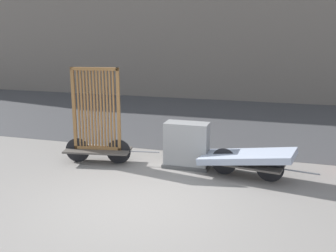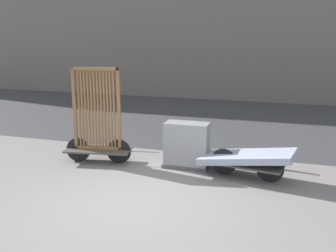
% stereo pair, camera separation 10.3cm
% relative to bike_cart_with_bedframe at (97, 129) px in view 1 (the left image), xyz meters
% --- Properties ---
extents(ground_plane, '(60.00, 60.00, 0.00)m').
position_rel_bike_cart_with_bedframe_xyz_m(ground_plane, '(1.70, -1.92, -0.81)').
color(ground_plane, gray).
extents(road_strip, '(56.00, 8.22, 0.01)m').
position_rel_bike_cart_with_bedframe_xyz_m(road_strip, '(1.70, 5.48, -0.81)').
color(road_strip, '#424244').
rests_on(road_strip, ground_plane).
extents(bike_cart_with_bedframe, '(2.23, 0.88, 2.22)m').
position_rel_bike_cart_with_bedframe_xyz_m(bike_cart_with_bedframe, '(0.00, 0.00, 0.00)').
color(bike_cart_with_bedframe, '#4C4742').
rests_on(bike_cart_with_bedframe, ground_plane).
extents(bike_cart_with_mattress, '(2.46, 1.15, 0.69)m').
position_rel_bike_cart_with_bedframe_xyz_m(bike_cart_with_mattress, '(3.41, -0.00, -0.38)').
color(bike_cart_with_mattress, '#4C4742').
rests_on(bike_cart_with_mattress, ground_plane).
extents(utility_cabinet, '(1.03, 0.52, 1.03)m').
position_rel_bike_cart_with_bedframe_xyz_m(utility_cabinet, '(2.05, 0.30, -0.34)').
color(utility_cabinet, '#4C4C4C').
rests_on(utility_cabinet, ground_plane).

